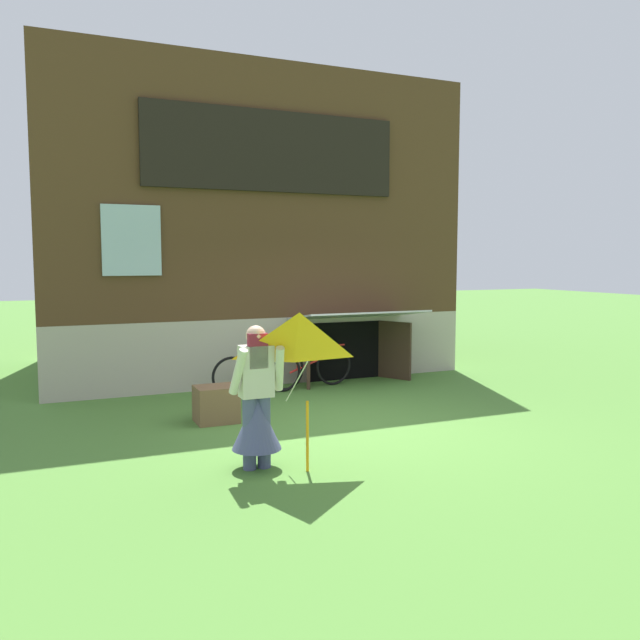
% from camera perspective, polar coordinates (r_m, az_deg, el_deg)
% --- Properties ---
extents(ground_plane, '(60.00, 60.00, 0.00)m').
position_cam_1_polar(ground_plane, '(8.70, 2.71, -9.21)').
color(ground_plane, '#4C7F33').
extents(log_house, '(7.56, 5.65, 5.53)m').
position_cam_1_polar(log_house, '(13.35, -7.37, 7.82)').
color(log_house, '#ADA393').
rests_on(log_house, ground_plane).
extents(person, '(0.60, 0.52, 1.51)m').
position_cam_1_polar(person, '(6.84, -5.59, -7.81)').
color(person, '#474C75').
rests_on(person, ground_plane).
extents(kite, '(1.08, 1.07, 1.56)m').
position_cam_1_polar(kite, '(6.30, -1.80, -3.23)').
color(kite, orange).
rests_on(kite, ground_plane).
extents(bicycle_red, '(1.65, 0.25, 0.75)m').
position_cam_1_polar(bicycle_red, '(11.05, -0.91, -4.11)').
color(bicycle_red, black).
rests_on(bicycle_red, ground_plane).
extents(bicycle_black, '(1.52, 0.08, 0.69)m').
position_cam_1_polar(bicycle_black, '(10.59, -5.55, -4.70)').
color(bicycle_black, black).
rests_on(bicycle_black, ground_plane).
extents(wooden_crate, '(0.55, 0.47, 0.49)m').
position_cam_1_polar(wooden_crate, '(8.90, -9.11, -7.31)').
color(wooden_crate, brown).
rests_on(wooden_crate, ground_plane).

